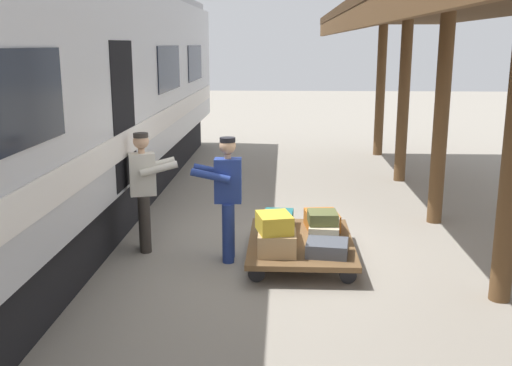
{
  "coord_description": "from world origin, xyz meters",
  "views": [
    {
      "loc": [
        -0.02,
        8.11,
        2.9
      ],
      "look_at": [
        0.34,
        0.64,
        1.15
      ],
      "focal_mm": 41.7,
      "sensor_mm": 36.0,
      "label": 1
    }
  ],
  "objects": [
    {
      "name": "porter_by_door",
      "position": [
        1.94,
        0.04,
        0.93
      ],
      "size": [
        0.73,
        0.56,
        1.7
      ],
      "color": "#332D28",
      "rests_on": "ground_plane"
    },
    {
      "name": "suitcase_tan_vintage",
      "position": [
        0.06,
        0.9,
        0.42
      ],
      "size": [
        0.49,
        0.49,
        0.28
      ],
      "primitive_type": "cube",
      "rotation": [
        0.0,
        0.0,
        0.01
      ],
      "color": "tan",
      "rests_on": "luggage_cart"
    },
    {
      "name": "ground_plane",
      "position": [
        0.0,
        0.0,
        0.0
      ],
      "size": [
        60.0,
        60.0,
        0.0
      ],
      "primitive_type": "plane",
      "color": "gray"
    },
    {
      "name": "suitcase_olive_duffel",
      "position": [
        -0.55,
        0.37,
        0.62
      ],
      "size": [
        0.4,
        0.41,
        0.16
      ],
      "primitive_type": "cube",
      "rotation": [
        0.0,
        0.0,
        0.05
      ],
      "color": "brown",
      "rests_on": "suitcase_cream_canvas"
    },
    {
      "name": "platform_canopy",
      "position": [
        -2.48,
        0.0,
        3.26
      ],
      "size": [
        3.2,
        16.33,
        3.56
      ],
      "color": "brown",
      "rests_on": "ground_plane"
    },
    {
      "name": "suitcase_orange_carryall",
      "position": [
        -0.58,
        -0.22,
        0.4
      ],
      "size": [
        0.52,
        0.61,
        0.24
      ],
      "primitive_type": "cube",
      "rotation": [
        0.0,
        0.0,
        0.12
      ],
      "color": "#CC6B23",
      "rests_on": "luggage_cart"
    },
    {
      "name": "suitcase_yellow_case",
      "position": [
        0.09,
        0.87,
        0.68
      ],
      "size": [
        0.51,
        0.57,
        0.23
      ],
      "primitive_type": "cube",
      "rotation": [
        0.0,
        0.0,
        0.24
      ],
      "color": "gold",
      "rests_on": "suitcase_tan_vintage"
    },
    {
      "name": "suitcase_cream_canvas",
      "position": [
        -0.58,
        0.34,
        0.41
      ],
      "size": [
        0.46,
        0.67,
        0.25
      ],
      "primitive_type": "cube",
      "rotation": [
        0.0,
        0.0,
        -0.1
      ],
      "color": "beige",
      "rests_on": "luggage_cart"
    },
    {
      "name": "suitcase_brown_leather",
      "position": [
        0.06,
        0.34,
        0.43
      ],
      "size": [
        0.42,
        0.57,
        0.3
      ],
      "primitive_type": "cube",
      "rotation": [
        0.0,
        0.0,
        0.07
      ],
      "color": "brown",
      "rests_on": "luggage_cart"
    },
    {
      "name": "luggage_cart",
      "position": [
        -0.26,
        0.34,
        0.24
      ],
      "size": [
        1.42,
        2.03,
        0.28
      ],
      "color": "brown",
      "rests_on": "ground_plane"
    },
    {
      "name": "porter_in_overalls",
      "position": [
        0.74,
        0.39,
        0.93
      ],
      "size": [
        0.68,
        0.44,
        1.7
      ],
      "color": "navy",
      "rests_on": "ground_plane"
    },
    {
      "name": "suitcase_teal_softside",
      "position": [
        0.06,
        -0.22,
        0.39
      ],
      "size": [
        0.46,
        0.61,
        0.22
      ],
      "primitive_type": "cube",
      "rotation": [
        0.0,
        0.0,
        -0.08
      ],
      "color": "#1E666B",
      "rests_on": "luggage_cart"
    },
    {
      "name": "train_car",
      "position": [
        3.69,
        -0.0,
        2.06
      ],
      "size": [
        3.02,
        19.17,
        4.0
      ],
      "color": "#B7BABF",
      "rests_on": "ground_plane"
    },
    {
      "name": "suitcase_slate_roller",
      "position": [
        -0.58,
        0.9,
        0.37
      ],
      "size": [
        0.58,
        0.54,
        0.17
      ],
      "primitive_type": "cube",
      "rotation": [
        0.0,
        0.0,
        -0.14
      ],
      "color": "#4C515B",
      "rests_on": "luggage_cart"
    }
  ]
}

